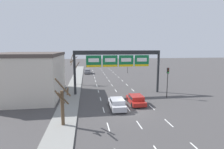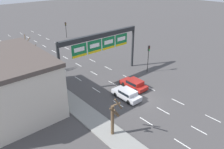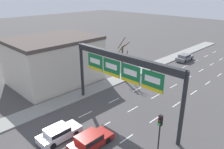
# 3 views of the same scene
# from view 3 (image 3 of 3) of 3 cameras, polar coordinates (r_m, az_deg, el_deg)

# --- Properties ---
(sidewalk_left) EXTENTS (2.80, 110.00, 0.15)m
(sidewalk_left) POSITION_cam_3_polar(r_m,az_deg,el_deg) (28.10, -23.01, -10.47)
(sidewalk_left) COLOR gray
(sidewalk_left) RESTS_ON ground_plane
(lane_dashes) EXTENTS (6.72, 67.00, 0.01)m
(lane_dashes) POSITION_cam_3_polar(r_m,az_deg,el_deg) (29.73, 8.54, -7.21)
(lane_dashes) COLOR white
(lane_dashes) RESTS_ON ground_plane
(sign_gantry) EXTENTS (15.21, 0.70, 7.59)m
(sign_gantry) POSITION_cam_3_polar(r_m,az_deg,el_deg) (23.92, 2.72, 1.98)
(sign_gantry) COLOR #232628
(sign_gantry) RESTS_ON ground_plane
(building_near) EXTENTS (10.21, 13.15, 7.25)m
(building_near) POSITION_cam_3_polar(r_m,az_deg,el_deg) (36.00, -14.74, 3.70)
(building_near) COLOR beige
(building_near) RESTS_ON ground_plane
(car_grey) EXTENTS (1.92, 4.62, 1.43)m
(car_grey) POSITION_cam_3_polar(r_m,az_deg,el_deg) (48.70, 18.43, 4.30)
(car_grey) COLOR slate
(car_grey) RESTS_ON ground_plane
(car_red) EXTENTS (1.95, 4.43, 1.34)m
(car_red) POSITION_cam_3_polar(r_m,az_deg,el_deg) (21.77, -5.70, -16.63)
(car_red) COLOR maroon
(car_red) RESTS_ON ground_plane
(car_silver) EXTENTS (1.87, 4.41, 1.41)m
(car_silver) POSITION_cam_3_polar(r_m,az_deg,el_deg) (23.11, -13.72, -14.58)
(car_silver) COLOR #B7B7BC
(car_silver) RESTS_ON ground_plane
(traffic_light_near_gantry) EXTENTS (0.30, 0.35, 4.91)m
(traffic_light_near_gantry) POSITION_cam_3_polar(r_m,az_deg,el_deg) (18.48, 12.29, -14.17)
(traffic_light_near_gantry) COLOR black
(traffic_light_near_gantry) RESTS_ON ground_plane
(tree_bare_second) EXTENTS (2.18, 1.46, 6.73)m
(tree_bare_second) POSITION_cam_3_polar(r_m,az_deg,el_deg) (36.24, 2.78, 4.11)
(tree_bare_second) COLOR brown
(tree_bare_second) RESTS_ON sidewalk_left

